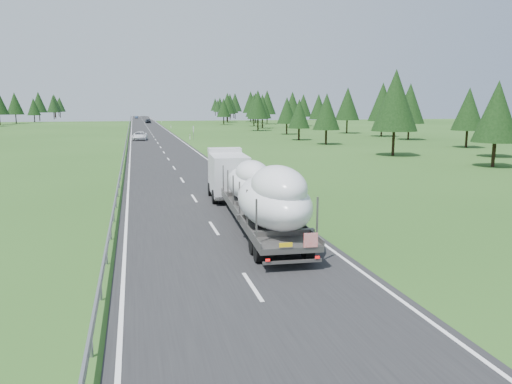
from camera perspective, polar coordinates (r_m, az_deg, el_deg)
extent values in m
plane|color=#244A18|center=(18.53, -0.43, -10.79)|extent=(400.00, 400.00, 0.00)
cube|color=black|center=(117.13, -11.82, 6.48)|extent=(10.00, 400.00, 0.02)
cube|color=slate|center=(117.04, -14.44, 6.67)|extent=(0.08, 400.00, 0.32)
cylinder|color=slate|center=(18.04, -17.35, -10.83)|extent=(0.10, 0.10, 0.60)
cube|color=silver|center=(48.41, -1.10, 2.72)|extent=(0.12, 0.07, 1.00)
cube|color=black|center=(48.37, -1.10, 3.09)|extent=(0.13, 0.08, 0.12)
cube|color=silver|center=(97.63, -7.57, 6.26)|extent=(0.12, 0.07, 1.00)
cube|color=black|center=(97.61, -7.57, 6.44)|extent=(0.13, 0.08, 0.12)
cube|color=silver|center=(147.37, -9.70, 7.40)|extent=(0.12, 0.07, 1.00)
cube|color=black|center=(147.36, -9.70, 7.52)|extent=(0.13, 0.08, 0.12)
cube|color=silver|center=(197.25, -10.76, 7.96)|extent=(0.12, 0.07, 1.00)
cube|color=black|center=(197.24, -10.76, 8.06)|extent=(0.13, 0.08, 0.12)
cube|color=silver|center=(247.17, -11.40, 8.30)|extent=(0.12, 0.07, 1.00)
cube|color=black|center=(247.17, -11.40, 8.37)|extent=(0.13, 0.08, 0.12)
cube|color=silver|center=(297.12, -11.82, 8.52)|extent=(0.12, 0.07, 1.00)
cube|color=black|center=(297.12, -11.82, 8.58)|extent=(0.13, 0.08, 0.12)
cube|color=silver|center=(347.09, -12.12, 8.68)|extent=(0.12, 0.07, 1.00)
cube|color=black|center=(347.08, -12.12, 8.73)|extent=(0.13, 0.08, 0.12)
cylinder|color=slate|center=(97.68, -7.16, 6.56)|extent=(0.08, 0.08, 2.00)
cube|color=silver|center=(97.63, -7.17, 7.15)|extent=(0.05, 0.90, 1.20)
cylinder|color=black|center=(71.00, 25.64, 4.92)|extent=(0.36, 0.36, 3.17)
cone|color=black|center=(70.83, 25.91, 8.47)|extent=(4.94, 4.94, 6.61)
cylinder|color=black|center=(84.99, 22.93, 5.77)|extent=(0.36, 0.36, 3.17)
cone|color=black|center=(84.85, 23.13, 8.73)|extent=(4.93, 4.93, 6.60)
cylinder|color=black|center=(100.66, 17.04, 6.77)|extent=(0.36, 0.36, 3.65)
cone|color=black|center=(100.55, 17.18, 9.66)|extent=(5.68, 5.68, 7.60)
cylinder|color=black|center=(109.79, 14.16, 7.18)|extent=(0.36, 0.36, 3.84)
cone|color=black|center=(109.70, 14.27, 9.97)|extent=(5.98, 5.98, 8.01)
cylinder|color=black|center=(120.68, 10.35, 7.49)|extent=(0.36, 0.36, 3.66)
cone|color=black|center=(120.59, 10.42, 9.90)|extent=(5.69, 5.69, 7.62)
cylinder|color=black|center=(138.17, 7.12, 7.78)|extent=(0.36, 0.36, 3.28)
cone|color=black|center=(138.08, 7.16, 9.67)|extent=(5.09, 5.09, 6.82)
cylinder|color=black|center=(150.80, 4.16, 8.06)|extent=(0.36, 0.36, 3.61)
cone|color=black|center=(150.72, 4.19, 9.97)|extent=(5.61, 5.61, 7.52)
cylinder|color=black|center=(162.05, 5.41, 8.14)|extent=(0.36, 0.36, 3.44)
cone|color=black|center=(161.97, 5.43, 9.83)|extent=(5.35, 5.35, 7.16)
cylinder|color=black|center=(177.19, 1.27, 8.42)|extent=(0.36, 0.36, 4.01)
cone|color=black|center=(177.13, 1.28, 10.22)|extent=(6.23, 6.23, 8.35)
cylinder|color=black|center=(189.51, -0.05, 8.49)|extent=(0.36, 0.36, 3.81)
cone|color=black|center=(189.46, -0.05, 10.09)|extent=(5.93, 5.93, 7.94)
cylinder|color=black|center=(202.33, -0.61, 8.62)|extent=(0.36, 0.36, 4.13)
cone|color=black|center=(202.28, -0.62, 10.24)|extent=(6.42, 6.42, 8.59)
cylinder|color=black|center=(216.81, -0.37, 8.60)|extent=(0.36, 0.36, 3.32)
cone|color=black|center=(216.75, -0.37, 9.82)|extent=(5.16, 5.16, 6.92)
cylinder|color=black|center=(230.58, -2.98, 8.75)|extent=(0.36, 0.36, 4.02)
cone|color=black|center=(230.53, -2.99, 10.14)|extent=(6.25, 6.25, 8.37)
cylinder|color=black|center=(241.67, -2.40, 8.83)|extent=(0.36, 0.36, 4.21)
cone|color=black|center=(241.63, -2.41, 10.22)|extent=(6.55, 6.55, 8.78)
cylinder|color=black|center=(256.96, -2.56, 8.76)|extent=(0.36, 0.36, 3.06)
cone|color=black|center=(256.92, -2.57, 9.71)|extent=(4.76, 4.76, 6.37)
cylinder|color=black|center=(269.94, -2.92, 8.85)|extent=(0.36, 0.36, 3.42)
cone|color=black|center=(269.90, -2.93, 9.86)|extent=(5.33, 5.33, 7.13)
cylinder|color=black|center=(287.36, -4.38, 8.88)|extent=(0.36, 0.36, 3.27)
cone|color=black|center=(287.32, -4.40, 9.79)|extent=(5.09, 5.09, 6.82)
cylinder|color=black|center=(297.84, -4.13, 8.97)|extent=(0.36, 0.36, 3.77)
cone|color=black|center=(297.81, -4.14, 9.98)|extent=(5.87, 5.87, 7.86)
cylinder|color=black|center=(313.84, -4.67, 9.00)|extent=(0.36, 0.36, 3.70)
cone|color=black|center=(313.81, -4.68, 9.94)|extent=(5.76, 5.76, 7.72)
cylinder|color=black|center=(59.38, 25.52, 4.12)|extent=(0.36, 0.36, 3.13)
cone|color=black|center=(59.17, 25.84, 8.30)|extent=(4.87, 4.87, 6.52)
cylinder|color=black|center=(68.14, 15.43, 5.63)|extent=(0.36, 0.36, 3.81)
cone|color=black|center=(67.99, 15.63, 10.07)|extent=(5.92, 5.92, 7.93)
cylinder|color=black|center=(85.58, 8.01, 6.39)|extent=(0.36, 0.36, 2.92)
cone|color=black|center=(85.44, 8.07, 9.10)|extent=(4.54, 4.54, 6.08)
cylinder|color=black|center=(95.74, 4.92, 6.72)|extent=(0.36, 0.36, 2.63)
cone|color=black|center=(95.61, 4.96, 8.91)|extent=(4.10, 4.10, 5.49)
cylinder|color=black|center=(114.55, 3.53, 7.32)|extent=(0.36, 0.36, 2.87)
cone|color=black|center=(114.44, 3.55, 9.31)|extent=(4.47, 4.47, 5.98)
cylinder|color=black|center=(130.99, 0.22, 7.81)|extent=(0.36, 0.36, 3.56)
cone|color=black|center=(130.90, 0.22, 9.97)|extent=(5.54, 5.54, 7.42)
cylinder|color=black|center=(144.69, 0.73, 7.95)|extent=(0.36, 0.36, 3.31)
cone|color=black|center=(144.60, 0.73, 9.77)|extent=(5.15, 5.15, 6.89)
cylinder|color=black|center=(159.58, -0.24, 8.16)|extent=(0.36, 0.36, 3.43)
cone|color=black|center=(159.51, -0.24, 9.87)|extent=(5.34, 5.34, 7.15)
cylinder|color=black|center=(173.03, -3.71, 8.21)|extent=(0.36, 0.36, 3.04)
cone|color=black|center=(172.96, -3.73, 9.60)|extent=(4.73, 4.73, 6.33)
cylinder|color=black|center=(194.23, -3.26, 8.51)|extent=(0.36, 0.36, 3.84)
cone|color=black|center=(194.18, -3.28, 10.09)|extent=(5.98, 5.98, 8.01)
cylinder|color=black|center=(207.99, -3.35, 8.59)|extent=(0.36, 0.36, 3.74)
cone|color=black|center=(207.94, -3.36, 10.02)|extent=(5.82, 5.82, 7.79)
cylinder|color=black|center=(189.23, -27.25, 7.44)|extent=(0.36, 0.36, 4.03)
cylinder|color=black|center=(201.32, -25.75, 7.60)|extent=(0.36, 0.36, 3.81)
cone|color=black|center=(201.27, -25.86, 9.10)|extent=(5.92, 5.92, 7.93)
cylinder|color=black|center=(214.25, -23.99, 7.72)|extent=(0.36, 0.36, 3.17)
cone|color=black|center=(214.19, -24.07, 8.90)|extent=(4.93, 4.93, 6.61)
cylinder|color=black|center=(229.71, -23.50, 7.97)|extent=(0.36, 0.36, 4.15)
cone|color=black|center=(229.67, -23.60, 9.40)|extent=(6.46, 6.46, 8.65)
cylinder|color=black|center=(240.29, -23.49, 8.01)|extent=(0.36, 0.36, 4.07)
cone|color=black|center=(240.25, -23.59, 9.35)|extent=(6.33, 6.33, 8.48)
cylinder|color=black|center=(254.66, -22.09, 8.13)|extent=(0.36, 0.36, 3.79)
cone|color=black|center=(254.62, -22.17, 9.31)|extent=(5.90, 5.90, 7.91)
cylinder|color=black|center=(267.74, -21.92, 8.20)|extent=(0.36, 0.36, 3.87)
cone|color=black|center=(267.70, -22.00, 9.35)|extent=(6.03, 6.03, 8.07)
cylinder|color=black|center=(285.98, -21.46, 8.27)|extent=(0.36, 0.36, 3.68)
cone|color=black|center=(285.94, -21.52, 9.30)|extent=(5.73, 5.73, 7.67)
cylinder|color=black|center=(296.57, -22.00, 8.33)|extent=(0.36, 0.36, 4.28)
cone|color=black|center=(296.54, -22.07, 9.48)|extent=(6.65, 6.65, 8.91)
cylinder|color=black|center=(312.68, -21.59, 8.32)|extent=(0.36, 0.36, 3.43)
cone|color=black|center=(312.64, -21.65, 9.19)|extent=(5.33, 5.33, 7.14)
cube|color=silver|center=(34.79, -3.18, 2.08)|extent=(2.68, 4.94, 2.69)
cube|color=black|center=(37.12, -3.88, 3.31)|extent=(2.21, 0.21, 1.35)
cube|color=silver|center=(36.69, -3.81, 4.82)|extent=(2.47, 1.29, 0.29)
cube|color=#5F5C59|center=(34.06, -2.86, -0.30)|extent=(2.57, 3.02, 0.24)
cylinder|color=black|center=(36.50, -5.36, 0.28)|extent=(0.39, 0.98, 0.96)
cylinder|color=black|center=(36.88, -1.96, 0.42)|extent=(0.39, 0.98, 0.96)
cylinder|color=black|center=(33.51, -4.59, -0.57)|extent=(0.39, 0.98, 0.96)
cylinder|color=black|center=(33.92, -0.90, -0.41)|extent=(0.39, 0.98, 0.96)
cube|color=#5F5C59|center=(26.16, 0.52, -2.61)|extent=(3.37, 13.59, 0.25)
cube|color=#5F5C59|center=(25.83, -2.23, -2.23)|extent=(0.84, 13.44, 0.23)
cube|color=#5F5C59|center=(26.45, 3.21, -1.95)|extent=(0.84, 13.44, 0.23)
cube|color=#5F5C59|center=(20.17, 1.03, -3.36)|extent=(0.07, 0.07, 1.83)
cube|color=#5F5C59|center=(20.96, 7.82, -2.95)|extent=(0.07, 0.07, 1.83)
cube|color=#5F5C59|center=(22.36, -0.47, -2.04)|extent=(0.07, 0.07, 1.83)
cube|color=#5F5C59|center=(23.07, 5.72, -1.72)|extent=(0.07, 0.07, 1.83)
cube|color=#5F5C59|center=(24.57, -1.71, -0.96)|extent=(0.07, 0.07, 1.83)
cube|color=#5F5C59|center=(25.21, 3.99, -0.70)|extent=(0.07, 0.07, 1.83)
cube|color=#5F5C59|center=(26.79, -2.74, -0.06)|extent=(0.07, 0.07, 1.83)
cube|color=#5F5C59|center=(27.38, 2.52, 0.16)|extent=(0.07, 0.07, 1.83)
cube|color=#5F5C59|center=(29.03, -3.61, 0.71)|extent=(0.07, 0.07, 1.83)
cube|color=#5F5C59|center=(29.58, 1.28, 0.90)|extent=(0.07, 0.07, 1.83)
cube|color=#5F5C59|center=(31.28, -4.35, 1.36)|extent=(0.07, 0.07, 1.83)
cube|color=#5F5C59|center=(31.78, 0.20, 1.53)|extent=(0.07, 0.07, 1.83)
cylinder|color=black|center=(21.14, 1.20, -6.78)|extent=(0.44, 0.98, 0.96)
cylinder|color=black|center=(21.76, 6.62, -6.36)|extent=(0.44, 0.98, 0.96)
cylinder|color=black|center=(22.21, 0.43, -5.95)|extent=(0.44, 0.98, 0.96)
cylinder|color=black|center=(22.80, 5.62, -5.58)|extent=(0.44, 0.98, 0.96)
cube|color=#5F5C59|center=(20.09, 5.25, -7.87)|extent=(2.41, 0.25, 0.12)
cube|color=red|center=(20.02, 7.31, -5.39)|extent=(0.58, 0.07, 0.58)
cube|color=yellow|center=(19.73, 4.55, -6.00)|extent=(0.53, 0.07, 0.17)
cube|color=red|center=(19.69, 2.51, -7.76)|extent=(0.18, 0.07, 0.10)
cube|color=red|center=(20.32, 8.03, -7.29)|extent=(0.18, 0.07, 0.10)
ellipsoid|color=white|center=(22.99, 2.41, -1.06)|extent=(3.43, 6.95, 2.34)
ellipsoid|color=white|center=(22.05, 3.03, 0.62)|extent=(2.55, 4.43, 1.87)
ellipsoid|color=white|center=(29.27, -1.14, 0.93)|extent=(2.75, 6.16, 1.96)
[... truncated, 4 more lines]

